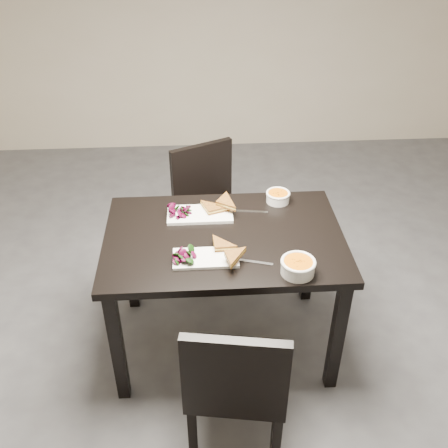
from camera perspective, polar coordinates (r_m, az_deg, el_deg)
The scene contains 15 objects.
ground at distance 3.18m, azimuth 6.00°, elevation -11.10°, with size 5.00×5.00×0.00m, color #47474C.
room_shell at distance 2.27m, azimuth 8.98°, elevation 23.22°, with size 5.02×5.02×2.81m.
table at distance 2.65m, azimuth 0.00°, elevation -3.01°, with size 1.20×0.80×0.75m.
chair_near at distance 2.28m, azimuth 1.39°, elevation -16.89°, with size 0.48×0.48×0.85m.
chair_far at distance 3.34m, azimuth -1.54°, elevation 2.32°, with size 0.56×0.56×0.85m.
plate_near at distance 2.43m, azimuth -2.03°, elevation -3.77°, with size 0.31×0.15×0.02m, color white.
sandwich_near at distance 2.43m, azimuth -0.52°, elevation -2.89°, with size 0.15×0.12×0.05m, color #915E1E, non-canonical shape.
salad_near at distance 2.41m, azimuth -4.42°, elevation -3.32°, with size 0.10×0.09×0.04m, color black, non-canonical shape.
soup_bowl_near at distance 2.36m, azimuth 8.15°, elevation -4.59°, with size 0.16×0.16×0.07m.
cutlery_near at distance 2.42m, azimuth 3.31°, elevation -4.19°, with size 0.18×0.02×0.00m, color silver.
plate_far at distance 2.73m, azimuth -2.67°, elevation 1.08°, with size 0.34×0.17×0.02m, color white.
sandwich_far at distance 2.70m, azimuth -1.30°, elevation 1.60°, with size 0.17×0.13×0.06m, color #915E1E, non-canonical shape.
salad_far at distance 2.72m, azimuth -4.79°, elevation 1.57°, with size 0.11×0.10×0.05m, color black, non-canonical shape.
soup_bowl_far at distance 2.85m, azimuth 5.96°, elevation 3.06°, with size 0.13×0.13×0.06m.
cutlery_far at distance 2.77m, azimuth 3.01°, elevation 1.39°, with size 0.18×0.02×0.00m, color silver.
Camera 1 is at (-0.47, -2.18, 2.26)m, focal length 41.51 mm.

